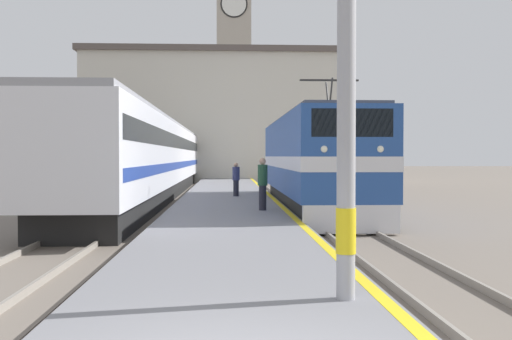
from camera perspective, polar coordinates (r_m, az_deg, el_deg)
name	(u,v)px	position (r m, az deg, el deg)	size (l,w,h in m)	color
ground_plane	(228,195)	(35.11, -2.70, -2.40)	(200.00, 200.00, 0.00)	#70665B
platform	(228,198)	(30.11, -2.69, -2.63)	(4.30, 140.00, 0.40)	slate
rail_track_near	(297,201)	(30.32, 3.88, -2.93)	(2.83, 140.00, 0.16)	#70665B
rail_track_far	(147,201)	(30.38, -10.30, -2.94)	(2.83, 140.00, 0.16)	#70665B
locomotive_train	(313,163)	(24.52, 5.46, 0.70)	(2.92, 15.46, 4.92)	black
passenger_train	(165,157)	(38.84, -8.66, 1.20)	(2.92, 49.03, 4.11)	black
person_on_platform	(263,183)	(20.74, 0.64, -1.20)	(0.34, 0.34, 1.82)	#23232D
second_waiting_passenger	(236,179)	(28.07, -1.92, -0.83)	(0.34, 0.34, 1.58)	#23232D
clock_tower	(234,59)	(67.09, -2.13, 10.53)	(4.64, 4.64, 24.48)	#ADA393
station_building	(213,117)	(54.04, -4.15, 5.10)	(22.93, 7.38, 11.63)	beige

